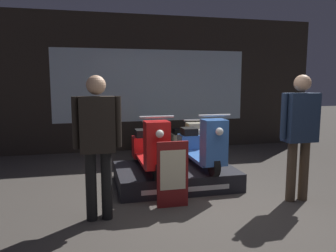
{
  "coord_description": "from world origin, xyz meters",
  "views": [
    {
      "loc": [
        -1.49,
        -3.84,
        1.66
      ],
      "look_at": [
        -0.07,
        2.01,
        0.83
      ],
      "focal_mm": 35.0,
      "sensor_mm": 36.0,
      "label": 1
    }
  ],
  "objects_px": {
    "scooter_backrow_0": "(150,144)",
    "scooter_display_left": "(150,148)",
    "scooter_display_right": "(201,146)",
    "person_left_browsing": "(98,137)",
    "scooter_backrow_1": "(187,142)",
    "price_sign_board": "(173,174)",
    "person_right_browsing": "(300,127)"
  },
  "relations": [
    {
      "from": "scooter_backrow_0",
      "to": "person_left_browsing",
      "type": "distance_m",
      "value": 3.14
    },
    {
      "from": "scooter_backrow_0",
      "to": "person_right_browsing",
      "type": "relative_size",
      "value": 0.94
    },
    {
      "from": "scooter_backrow_0",
      "to": "scooter_backrow_1",
      "type": "distance_m",
      "value": 0.82
    },
    {
      "from": "scooter_backrow_0",
      "to": "price_sign_board",
      "type": "xyz_separation_m",
      "value": [
        -0.19,
        -2.67,
        0.1
      ]
    },
    {
      "from": "scooter_display_left",
      "to": "person_right_browsing",
      "type": "relative_size",
      "value": 0.94
    },
    {
      "from": "scooter_display_left",
      "to": "price_sign_board",
      "type": "height_order",
      "value": "scooter_display_left"
    },
    {
      "from": "scooter_display_right",
      "to": "scooter_backrow_1",
      "type": "xyz_separation_m",
      "value": [
        0.32,
        1.81,
        -0.28
      ]
    },
    {
      "from": "scooter_display_right",
      "to": "scooter_backrow_0",
      "type": "distance_m",
      "value": 1.9
    },
    {
      "from": "scooter_display_right",
      "to": "person_left_browsing",
      "type": "relative_size",
      "value": 0.95
    },
    {
      "from": "person_left_browsing",
      "to": "price_sign_board",
      "type": "distance_m",
      "value": 1.12
    },
    {
      "from": "scooter_display_left",
      "to": "scooter_backrow_1",
      "type": "distance_m",
      "value": 2.17
    },
    {
      "from": "person_left_browsing",
      "to": "price_sign_board",
      "type": "xyz_separation_m",
      "value": [
        0.95,
        0.17,
        -0.57
      ]
    },
    {
      "from": "person_left_browsing",
      "to": "scooter_display_left",
      "type": "bearing_deg",
      "value": 51.96
    },
    {
      "from": "scooter_display_left",
      "to": "scooter_display_right",
      "type": "relative_size",
      "value": 1.0
    },
    {
      "from": "scooter_display_right",
      "to": "scooter_backrow_1",
      "type": "height_order",
      "value": "scooter_display_right"
    },
    {
      "from": "scooter_backrow_1",
      "to": "price_sign_board",
      "type": "height_order",
      "value": "scooter_backrow_1"
    },
    {
      "from": "scooter_display_right",
      "to": "price_sign_board",
      "type": "relative_size",
      "value": 1.86
    },
    {
      "from": "scooter_backrow_0",
      "to": "person_left_browsing",
      "type": "bearing_deg",
      "value": -111.85
    },
    {
      "from": "scooter_backrow_0",
      "to": "price_sign_board",
      "type": "bearing_deg",
      "value": -94.03
    },
    {
      "from": "scooter_backrow_1",
      "to": "scooter_display_left",
      "type": "bearing_deg",
      "value": -122.53
    },
    {
      "from": "scooter_backrow_1",
      "to": "price_sign_board",
      "type": "relative_size",
      "value": 1.86
    },
    {
      "from": "scooter_display_left",
      "to": "person_left_browsing",
      "type": "relative_size",
      "value": 0.95
    },
    {
      "from": "scooter_backrow_0",
      "to": "person_left_browsing",
      "type": "relative_size",
      "value": 0.95
    },
    {
      "from": "scooter_backrow_0",
      "to": "scooter_display_left",
      "type": "bearing_deg",
      "value": -100.44
    },
    {
      "from": "scooter_display_left",
      "to": "scooter_display_right",
      "type": "height_order",
      "value": "same"
    },
    {
      "from": "price_sign_board",
      "to": "person_left_browsing",
      "type": "bearing_deg",
      "value": -169.83
    },
    {
      "from": "scooter_display_left",
      "to": "person_left_browsing",
      "type": "bearing_deg",
      "value": -128.04
    },
    {
      "from": "price_sign_board",
      "to": "scooter_display_right",
      "type": "bearing_deg",
      "value": 51.19
    },
    {
      "from": "scooter_backrow_1",
      "to": "person_right_browsing",
      "type": "height_order",
      "value": "person_right_browsing"
    },
    {
      "from": "scooter_display_right",
      "to": "scooter_display_left",
      "type": "bearing_deg",
      "value": 180.0
    },
    {
      "from": "scooter_display_right",
      "to": "scooter_backrow_0",
      "type": "bearing_deg",
      "value": 105.52
    },
    {
      "from": "person_right_browsing",
      "to": "person_left_browsing",
      "type": "bearing_deg",
      "value": 180.0
    }
  ]
}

